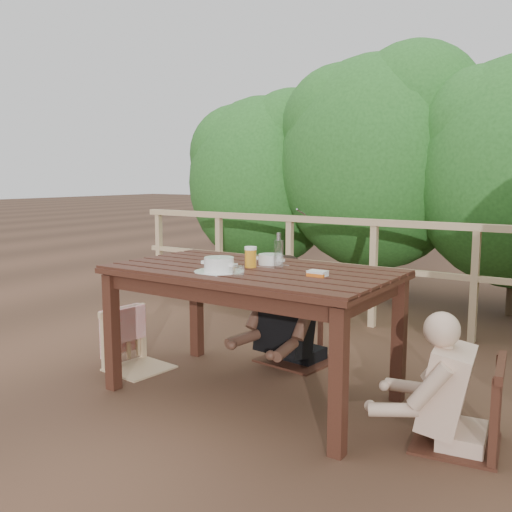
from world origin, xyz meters
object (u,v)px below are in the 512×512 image
Objects in this scene: chair_left at (138,315)px; chair_far at (298,295)px; tumbler at (238,273)px; soup_far at (270,261)px; chair_right at (460,362)px; table at (252,333)px; soup_near at (219,265)px; bottle at (279,252)px; beer_glass at (251,258)px; diner_right at (467,339)px; woman at (300,279)px; butter_tub at (318,275)px.

chair_left is 0.80× the size of chair_far.
soup_far is at bearing 100.55° from tumbler.
chair_right is at bearing 16.13° from tumbler.
soup_near is at bearing -112.85° from table.
bottle reaches higher than chair_left.
table is 0.95m from chair_left.
chair_left is 1.06m from beer_glass.
diner_right reaches higher than chair_right.
chair_right is at bearing -21.23° from chair_far.
table is 7.31× the size of bottle.
butter_tub is (0.57, -0.81, 0.21)m from woman.
chair_far is 0.88× the size of diner_right.
bottle is 0.39m from tumbler.
woman is 8.55× the size of beer_glass.
beer_glass is at bearing -77.86° from chair_far.
chair_far is at bearing 96.55° from table.
butter_tub is (1.44, 0.03, 0.43)m from chair_left.
soup_far is (0.11, -0.58, 0.35)m from chair_far.
diner_right reaches higher than soup_near.
woman is (0.87, 0.84, 0.22)m from chair_left.
woman is (-1.37, 0.74, 0.18)m from chair_right.
bottle is (-1.16, 0.04, 0.36)m from diner_right.
beer_glass is (0.08, 0.22, 0.02)m from soup_near.
woman reaches higher than chair_far.
tumbler is (-1.17, -0.34, 0.41)m from chair_right.
soup_near is 3.86× the size of tumbler.
bottle is (-1.13, 0.04, 0.49)m from chair_right.
bottle is (0.24, -0.70, 0.31)m from woman.
tumbler is (0.09, -0.48, -0.00)m from soup_far.
tumbler is at bearing -144.45° from butter_tub.
soup_near reaches higher than table.
table is at bearing -155.44° from bottle.
bottle reaches higher than table.
butter_tub is at bearing 36.28° from tumbler.
chair_far is at bearing 89.74° from soup_near.
beer_glass is (-1.30, -0.02, 0.44)m from chair_right.
diner_right is at bearing 1.39° from table.
beer_glass is at bearing 112.41° from tumbler.
woman is at bearing 96.55° from chair_far.
chair_right is at bearing 1.43° from table.
diner_right is at bearing -81.97° from chair_left.
bottle reaches higher than beer_glass.
bottle is at bearing 49.31° from soup_near.
woman is at bearing 100.70° from soup_far.
beer_glass is 1.87× the size of tumbler.
butter_tub is (0.57, 0.18, -0.03)m from soup_near.
beer_glass is (0.94, 0.07, 0.48)m from chair_left.
soup_far is (0.98, 0.24, 0.45)m from chair_left.
soup_near reaches higher than chair_right.
table is 0.48m from soup_far.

